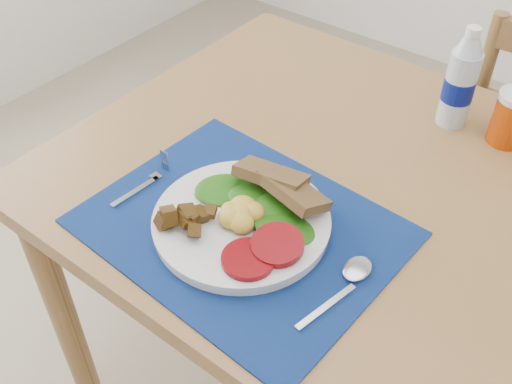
# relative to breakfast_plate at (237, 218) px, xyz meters

# --- Properties ---
(table) EXTENTS (1.40, 0.90, 0.75)m
(table) POSITION_rel_breakfast_plate_xyz_m (0.25, 0.23, -0.11)
(table) COLOR brown
(table) RESTS_ON ground
(placemat) EXTENTS (0.53, 0.42, 0.00)m
(placemat) POSITION_rel_breakfast_plate_xyz_m (0.01, 0.00, -0.02)
(placemat) COLOR #040630
(placemat) RESTS_ON table
(breakfast_plate) EXTENTS (0.30, 0.30, 0.07)m
(breakfast_plate) POSITION_rel_breakfast_plate_xyz_m (0.00, 0.00, 0.00)
(breakfast_plate) COLOR silver
(breakfast_plate) RESTS_ON placemat
(fork) EXTENTS (0.02, 0.15, 0.00)m
(fork) POSITION_rel_breakfast_plate_xyz_m (-0.20, -0.01, -0.02)
(fork) COLOR #B2B5BA
(fork) RESTS_ON placemat
(spoon) EXTENTS (0.04, 0.18, 0.01)m
(spoon) POSITION_rel_breakfast_plate_xyz_m (0.21, 0.01, -0.02)
(spoon) COLOR #B2B5BA
(spoon) RESTS_ON placemat
(water_bottle) EXTENTS (0.06, 0.06, 0.21)m
(water_bottle) POSITION_rel_breakfast_plate_xyz_m (0.16, 0.51, 0.07)
(water_bottle) COLOR #ADBFCC
(water_bottle) RESTS_ON table
(juice_glass) EXTENTS (0.07, 0.07, 0.10)m
(juice_glass) POSITION_rel_breakfast_plate_xyz_m (0.27, 0.52, 0.03)
(juice_glass) COLOR #AE3404
(juice_glass) RESTS_ON table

